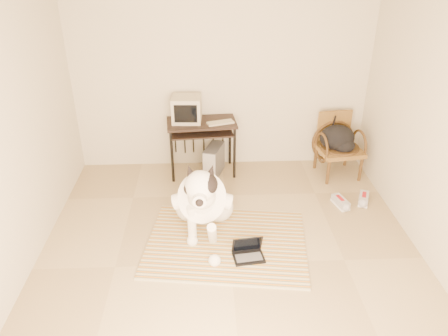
{
  "coord_description": "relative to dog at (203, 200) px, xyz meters",
  "views": [
    {
      "loc": [
        -0.23,
        -3.46,
        2.96
      ],
      "look_at": [
        -0.04,
        0.67,
        0.75
      ],
      "focal_mm": 35.0,
      "sensor_mm": 36.0,
      "label": 1
    }
  ],
  "objects": [
    {
      "name": "dog",
      "position": [
        0.0,
        0.0,
        0.0
      ],
      "size": [
        0.68,
        1.41,
        1.02
      ],
      "color": "white",
      "rests_on": "rug"
    },
    {
      "name": "desk_keyboard",
      "position": [
        0.24,
        1.3,
        0.37
      ],
      "size": [
        0.37,
        0.23,
        0.02
      ],
      "primitive_type": "cube",
      "rotation": [
        0.0,
        0.0,
        0.3
      ],
      "color": "tan",
      "rests_on": "computer_desk"
    },
    {
      "name": "pc_tower",
      "position": [
        0.15,
        1.32,
        -0.19
      ],
      "size": [
        0.31,
        0.48,
        0.41
      ],
      "color": "#4F4F51",
      "rests_on": "floor"
    },
    {
      "name": "crt_monitor",
      "position": [
        -0.2,
        1.41,
        0.53
      ],
      "size": [
        0.39,
        0.38,
        0.34
      ],
      "color": "tan",
      "rests_on": "computer_desk"
    },
    {
      "name": "rattan_chair",
      "position": [
        1.85,
        1.28,
        0.02
      ],
      "size": [
        0.63,
        0.61,
        0.85
      ],
      "color": "olive",
      "rests_on": "floor"
    },
    {
      "name": "sneaker_right",
      "position": [
        2.0,
        0.5,
        -0.36
      ],
      "size": [
        0.21,
        0.3,
        0.1
      ],
      "color": "white",
      "rests_on": "floor"
    },
    {
      "name": "wall_back",
      "position": [
        0.27,
        1.66,
        0.95
      ],
      "size": [
        4.5,
        0.0,
        4.5
      ],
      "primitive_type": "plane",
      "rotation": [
        1.57,
        0.0,
        0.0
      ],
      "color": "beige",
      "rests_on": "floor"
    },
    {
      "name": "backpack",
      "position": [
        1.82,
        1.21,
        0.15
      ],
      "size": [
        0.46,
        0.41,
        0.34
      ],
      "color": "black",
      "rests_on": "rattan_chair"
    },
    {
      "name": "laptop",
      "position": [
        0.45,
        -0.51,
        -0.33
      ],
      "size": [
        0.34,
        0.27,
        0.22
      ],
      "color": "black",
      "rests_on": "rug"
    },
    {
      "name": "floor",
      "position": [
        0.27,
        -0.59,
        -0.4
      ],
      "size": [
        4.5,
        4.5,
        0.0
      ],
      "primitive_type": "plane",
      "color": "tan",
      "rests_on": "ground"
    },
    {
      "name": "sneaker_left",
      "position": [
        1.69,
        0.43,
        -0.36
      ],
      "size": [
        0.18,
        0.31,
        0.1
      ],
      "color": "white",
      "rests_on": "floor"
    },
    {
      "name": "computer_desk",
      "position": [
        -0.01,
        1.36,
        0.25
      ],
      "size": [
        0.96,
        0.58,
        0.76
      ],
      "color": "black",
      "rests_on": "floor"
    },
    {
      "name": "rug",
      "position": [
        0.24,
        -0.26,
        -0.39
      ],
      "size": [
        1.85,
        1.51,
        0.02
      ],
      "color": "#BB7121",
      "rests_on": "floor"
    }
  ]
}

